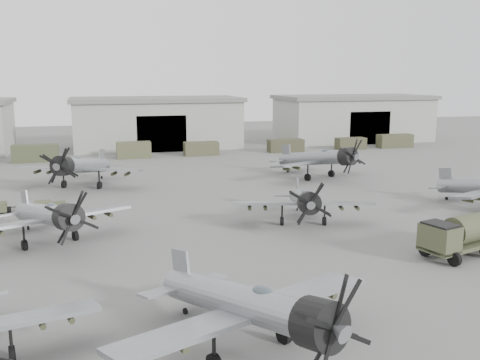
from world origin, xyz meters
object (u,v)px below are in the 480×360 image
at_px(aircraft_near_1, 253,307).
at_px(aircraft_far_0, 80,166).
at_px(fuel_tanker, 466,232).
at_px(tug_trailer, 14,206).
at_px(aircraft_mid_2, 304,200).
at_px(aircraft_mid_1, 50,216).
at_px(aircraft_far_1, 321,158).

relative_size(aircraft_near_1, aircraft_far_0, 0.96).
bearing_deg(aircraft_far_0, fuel_tanker, -25.95).
bearing_deg(aircraft_near_1, tug_trailer, 91.57).
distance_m(aircraft_near_1, aircraft_mid_2, 21.95).
bearing_deg(tug_trailer, fuel_tanker, -38.45).
bearing_deg(aircraft_mid_1, aircraft_far_1, 8.68).
distance_m(aircraft_mid_2, tug_trailer, 26.54).
distance_m(aircraft_near_1, tug_trailer, 33.64).
relative_size(aircraft_mid_1, fuel_tanker, 1.58).
bearing_deg(aircraft_mid_2, tug_trailer, 170.49).
relative_size(aircraft_mid_1, tug_trailer, 1.72).
distance_m(aircraft_mid_1, aircraft_far_1, 35.31).
xyz_separation_m(fuel_tanker, tug_trailer, (-31.94, 21.33, -1.09)).
bearing_deg(aircraft_far_1, aircraft_far_0, 153.49).
relative_size(fuel_tanker, tug_trailer, 1.08).
height_order(aircraft_far_1, tug_trailer, aircraft_far_1).
distance_m(aircraft_mid_1, aircraft_mid_2, 19.98).
relative_size(aircraft_near_1, tug_trailer, 1.83).
xyz_separation_m(aircraft_mid_1, aircraft_mid_2, (19.98, -0.02, -0.12)).
xyz_separation_m(aircraft_mid_2, tug_trailer, (-23.92, 11.37, -1.62)).
xyz_separation_m(aircraft_far_0, tug_trailer, (-5.83, -9.32, -1.99)).
height_order(aircraft_far_1, fuel_tanker, aircraft_far_1).
height_order(aircraft_far_0, tug_trailer, aircraft_far_0).
distance_m(aircraft_mid_1, fuel_tanker, 29.73).
distance_m(aircraft_mid_1, aircraft_far_0, 20.77).
height_order(aircraft_far_0, aircraft_far_1, aircraft_far_0).
bearing_deg(aircraft_mid_1, aircraft_mid_2, -23.36).
height_order(aircraft_far_0, fuel_tanker, aircraft_far_0).
bearing_deg(aircraft_far_1, tug_trailer, 169.75).
bearing_deg(tug_trailer, aircraft_mid_1, -75.57).
xyz_separation_m(aircraft_far_0, aircraft_far_1, (28.06, -1.97, -0.00)).
bearing_deg(aircraft_near_1, aircraft_mid_2, 39.59).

